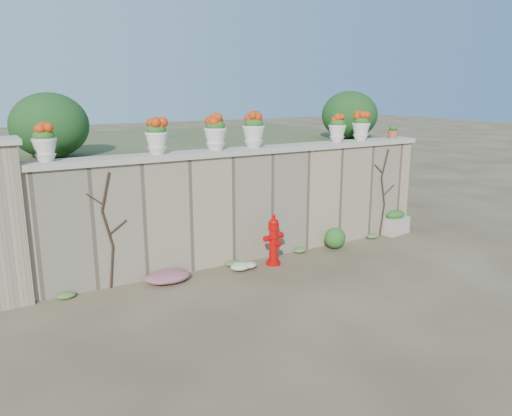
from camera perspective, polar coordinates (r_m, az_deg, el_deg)
ground at (r=8.25m, az=5.36°, el=-9.10°), size 80.00×80.00×0.00m
stone_wall at (r=9.39m, az=-0.88°, el=0.20°), size 8.00×0.40×2.00m
wall_cap at (r=9.20m, az=-0.90°, el=6.57°), size 8.10×0.52×0.10m
gate_pillar at (r=8.20m, az=-27.08°, el=-1.44°), size 0.72×0.72×2.48m
raised_fill at (r=12.22m, az=-8.25°, el=3.20°), size 9.00×6.00×2.00m
back_shrub_left at (r=9.28m, az=-22.53°, el=8.72°), size 1.30×1.30×1.10m
back_shrub_right at (r=12.09m, az=10.63°, el=10.40°), size 1.30×1.30×1.10m
vine_left at (r=8.25m, az=-16.53°, el=-2.33°), size 0.60×0.04×1.91m
vine_right at (r=11.13m, az=14.35°, el=1.85°), size 0.60×0.04×1.91m
fire_hydrant at (r=9.11m, az=2.02°, el=-3.62°), size 0.41×0.29×0.95m
planter_box at (r=11.54m, az=15.56°, el=-1.63°), size 0.69×0.47×0.53m
green_shrub at (r=10.20m, az=9.39°, el=-3.14°), size 0.57×0.51×0.54m
magenta_clump at (r=8.48m, az=-10.70°, el=-7.77°), size 0.89×0.59×0.24m
white_flowers at (r=8.90m, az=-1.22°, el=-6.64°), size 0.53×0.42×0.19m
urn_pot_0 at (r=8.07m, az=-23.04°, el=6.86°), size 0.36×0.36×0.56m
urn_pot_1 at (r=8.46m, az=-11.30°, el=8.01°), size 0.37×0.37×0.59m
urn_pot_2 at (r=8.86m, az=-4.67°, el=8.60°), size 0.40×0.40×0.63m
urn_pot_3 at (r=9.22m, az=-0.28°, el=8.89°), size 0.41×0.41×0.65m
urn_pot_4 at (r=10.33m, az=9.27°, el=8.97°), size 0.35×0.35×0.55m
urn_pot_5 at (r=10.74m, az=11.91°, el=9.11°), size 0.37×0.37×0.58m
terracotta_pot at (r=11.39m, az=15.39°, el=8.35°), size 0.23×0.23×0.28m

